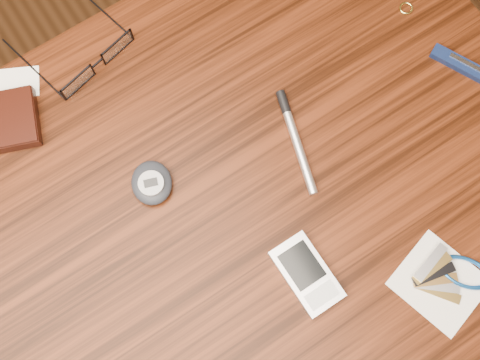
# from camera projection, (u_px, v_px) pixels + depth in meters

# --- Properties ---
(ground) EXTENTS (3.80, 3.80, 0.00)m
(ground) POSITION_uv_depth(u_px,v_px,m) (223.00, 281.00, 1.52)
(ground) COLOR #472814
(ground) RESTS_ON ground
(desk) EXTENTS (1.00, 0.70, 0.75)m
(desk) POSITION_uv_depth(u_px,v_px,m) (211.00, 235.00, 0.89)
(desk) COLOR #3D1809
(desk) RESTS_ON ground
(wallet_and_card) EXTENTS (0.15, 0.15, 0.02)m
(wallet_and_card) POSITION_uv_depth(u_px,v_px,m) (0.00, 121.00, 0.82)
(wallet_and_card) COLOR black
(wallet_and_card) RESTS_ON desk
(eyeglasses) EXTENTS (0.16, 0.16, 0.03)m
(eyeglasses) POSITION_uv_depth(u_px,v_px,m) (94.00, 61.00, 0.84)
(eyeglasses) COLOR black
(eyeglasses) RESTS_ON desk
(gold_ring) EXTENTS (0.02, 0.02, 0.00)m
(gold_ring) POSITION_uv_depth(u_px,v_px,m) (406.00, 8.00, 0.88)
(gold_ring) COLOR #E8D865
(gold_ring) RESTS_ON desk
(pda_phone) EXTENTS (0.05, 0.10, 0.02)m
(pda_phone) POSITION_uv_depth(u_px,v_px,m) (307.00, 274.00, 0.77)
(pda_phone) COLOR #B3B2B7
(pda_phone) RESTS_ON desk
(pedometer) EXTENTS (0.07, 0.08, 0.03)m
(pedometer) POSITION_uv_depth(u_px,v_px,m) (152.00, 183.00, 0.80)
(pedometer) COLOR black
(pedometer) RESTS_ON desk
(notepad_keys) EXTENTS (0.13, 0.13, 0.01)m
(notepad_keys) POSITION_uv_depth(u_px,v_px,m) (451.00, 277.00, 0.77)
(notepad_keys) COLOR silver
(notepad_keys) RESTS_ON desk
(pocket_knife) EXTENTS (0.05, 0.09, 0.01)m
(pocket_knife) POSITION_uv_depth(u_px,v_px,m) (460.00, 64.00, 0.85)
(pocket_knife) COLOR #0E1D3E
(pocket_knife) RESTS_ON desk
(silver_pen) EXTENTS (0.06, 0.15, 0.01)m
(silver_pen) POSITION_uv_depth(u_px,v_px,m) (294.00, 134.00, 0.82)
(silver_pen) COLOR silver
(silver_pen) RESTS_ON desk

